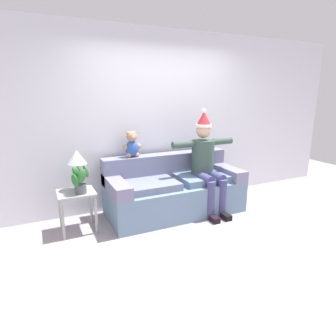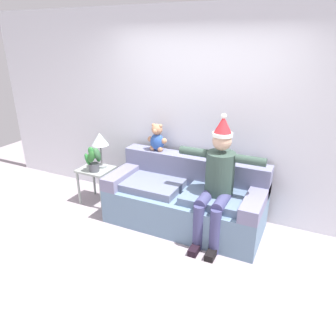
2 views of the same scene
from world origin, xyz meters
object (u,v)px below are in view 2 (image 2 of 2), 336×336
Objects in this scene: couch at (186,199)px; person_seated at (217,179)px; side_table at (96,175)px; teddy_bear at (157,139)px; potted_plant at (94,159)px; table_lamp at (100,141)px.

person_seated reaches higher than couch.
couch reaches higher than side_table.
teddy_bear is 1.09m from side_table.
potted_plant is (-0.81, -0.39, -0.30)m from teddy_bear.
couch is at bearing 160.14° from person_seated.
couch is 1.42m from side_table.
person_seated reaches higher than potted_plant.
teddy_bear is (-0.55, 0.27, 0.68)m from couch.
table_lamp is at bearing 89.32° from potted_plant.
potted_plant is (-0.00, -0.17, -0.22)m from table_lamp.
person_seated reaches higher than teddy_bear.
couch is at bearing -2.18° from table_lamp.
side_table is 0.30m from potted_plant.
person_seated reaches higher than table_lamp.
table_lamp is (0.06, 0.08, 0.51)m from side_table.
teddy_bear is 0.99× the size of potted_plant.
couch is at bearing 5.16° from potted_plant.
teddy_bear is at bearing 154.30° from couch.
table_lamp is 0.28m from potted_plant.
side_table is at bearing -178.73° from couch.
teddy_bear is (-1.00, 0.43, 0.24)m from person_seated.
couch is 1.49m from table_lamp.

